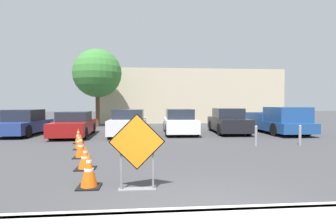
# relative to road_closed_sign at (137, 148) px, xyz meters

# --- Properties ---
(ground_plane) EXTENTS (96.00, 96.00, 0.00)m
(ground_plane) POSITION_rel_road_closed_sign_xyz_m (1.28, 8.60, -0.88)
(ground_plane) COLOR #3D3D3F
(curb_lip) EXTENTS (23.36, 0.20, 0.14)m
(curb_lip) POSITION_rel_road_closed_sign_xyz_m (1.28, -1.40, -0.81)
(curb_lip) COLOR #ADAAA3
(curb_lip) RESTS_ON ground_plane
(road_closed_sign) EXTENTS (1.16, 0.20, 1.59)m
(road_closed_sign) POSITION_rel_road_closed_sign_xyz_m (0.00, 0.00, 0.00)
(road_closed_sign) COLOR black
(road_closed_sign) RESTS_ON ground_plane
(traffic_cone_nearest) EXTENTS (0.48, 0.48, 0.76)m
(traffic_cone_nearest) POSITION_rel_road_closed_sign_xyz_m (-1.03, 0.28, -0.51)
(traffic_cone_nearest) COLOR black
(traffic_cone_nearest) RESTS_ON ground_plane
(traffic_cone_second) EXTENTS (0.53, 0.53, 0.65)m
(traffic_cone_second) POSITION_rel_road_closed_sign_xyz_m (-1.46, 1.89, -0.57)
(traffic_cone_second) COLOR black
(traffic_cone_second) RESTS_ON ground_plane
(traffic_cone_third) EXTENTS (0.48, 0.48, 0.80)m
(traffic_cone_third) POSITION_rel_road_closed_sign_xyz_m (-1.95, 3.44, -0.49)
(traffic_cone_third) COLOR black
(traffic_cone_third) RESTS_ON ground_plane
(traffic_cone_fourth) EXTENTS (0.38, 0.38, 0.64)m
(traffic_cone_fourth) POSITION_rel_road_closed_sign_xyz_m (-2.40, 5.07, -0.57)
(traffic_cone_fourth) COLOR black
(traffic_cone_fourth) RESTS_ON ground_plane
(traffic_cone_fifth) EXTENTS (0.41, 0.41, 0.70)m
(traffic_cone_fifth) POSITION_rel_road_closed_sign_xyz_m (-2.82, 6.67, -0.54)
(traffic_cone_fifth) COLOR black
(traffic_cone_fifth) RESTS_ON ground_plane
(parked_car_nearest) EXTENTS (1.96, 4.34, 1.46)m
(parked_car_nearest) POSITION_rel_road_closed_sign_xyz_m (-6.73, 10.20, -0.21)
(parked_car_nearest) COLOR navy
(parked_car_nearest) RESTS_ON ground_plane
(parked_car_second) EXTENTS (2.01, 4.59, 1.35)m
(parked_car_second) POSITION_rel_road_closed_sign_xyz_m (-3.74, 9.51, -0.25)
(parked_car_second) COLOR maroon
(parked_car_second) RESTS_ON ground_plane
(parked_car_third) EXTENTS (2.03, 4.16, 1.47)m
(parked_car_third) POSITION_rel_road_closed_sign_xyz_m (-0.74, 9.51, -0.20)
(parked_car_third) COLOR silver
(parked_car_third) RESTS_ON ground_plane
(parked_car_fourth) EXTENTS (1.96, 4.39, 1.47)m
(parked_car_fourth) POSITION_rel_road_closed_sign_xyz_m (2.25, 10.16, -0.20)
(parked_car_fourth) COLOR white
(parked_car_fourth) RESTS_ON ground_plane
(parked_car_fifth) EXTENTS (2.01, 4.27, 1.51)m
(parked_car_fifth) POSITION_rel_road_closed_sign_xyz_m (5.25, 10.17, -0.18)
(parked_car_fifth) COLOR black
(parked_car_fifth) RESTS_ON ground_plane
(pickup_truck) EXTENTS (2.13, 5.38, 1.60)m
(pickup_truck) POSITION_rel_road_closed_sign_xyz_m (8.24, 9.69, -0.16)
(pickup_truck) COLOR navy
(pickup_truck) RESTS_ON ground_plane
(bollard_nearest) EXTENTS (0.12, 0.12, 0.87)m
(bollard_nearest) POSITION_rel_road_closed_sign_xyz_m (4.88, 5.31, -0.42)
(bollard_nearest) COLOR gray
(bollard_nearest) RESTS_ON ground_plane
(bollard_second) EXTENTS (0.12, 0.12, 0.88)m
(bollard_second) POSITION_rel_road_closed_sign_xyz_m (6.84, 5.31, -0.41)
(bollard_second) COLOR gray
(bollard_second) RESTS_ON ground_plane
(building_facade_backdrop) EXTENTS (17.14, 5.00, 5.02)m
(building_facade_backdrop) POSITION_rel_road_closed_sign_xyz_m (4.69, 20.65, 1.63)
(building_facade_backdrop) COLOR beige
(building_facade_backdrop) RESTS_ON ground_plane
(street_tree_behind_lot) EXTENTS (3.78, 3.78, 6.08)m
(street_tree_behind_lot) POSITION_rel_road_closed_sign_xyz_m (-3.54, 15.68, 3.30)
(street_tree_behind_lot) COLOR #513823
(street_tree_behind_lot) RESTS_ON ground_plane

